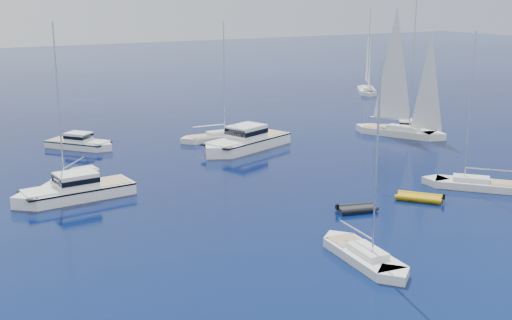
{
  "coord_description": "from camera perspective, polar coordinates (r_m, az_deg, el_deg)",
  "views": [
    {
      "loc": [
        -32.19,
        -28.91,
        17.45
      ],
      "look_at": [
        -2.04,
        23.44,
        2.2
      ],
      "focal_mm": 46.74,
      "sensor_mm": 36.0,
      "label": 1
    }
  ],
  "objects": [
    {
      "name": "tender_grey_near",
      "position": [
        55.44,
        8.6,
        -4.34
      ],
      "size": [
        3.76,
        2.67,
        0.95
      ],
      "primitive_type": null,
      "rotation": [
        0.0,
        0.0,
        4.46
      ],
      "color": "black",
      "rests_on": "ground"
    },
    {
      "name": "motor_cruiser_horizon",
      "position": [
        79.35,
        -14.78,
        0.99
      ],
      "size": [
        7.7,
        8.66,
        2.34
      ],
      "primitive_type": null,
      "rotation": [
        0.0,
        0.0,
        3.82
      ],
      "color": "white",
      "rests_on": "ground"
    },
    {
      "name": "sailboat_mid_r",
      "position": [
        64.39,
        18.23,
        -2.29
      ],
      "size": [
        8.57,
        9.25,
        14.73
      ],
      "primitive_type": null,
      "rotation": [
        0.0,
        0.0,
        0.72
      ],
      "color": "silver",
      "rests_on": "ground"
    },
    {
      "name": "motor_cruiser_far_r",
      "position": [
        87.62,
        13.0,
        2.31
      ],
      "size": [
        8.16,
        6.93,
        2.17
      ],
      "primitive_type": null,
      "rotation": [
        0.0,
        0.0,
        4.08
      ],
      "color": "white",
      "rests_on": "ground"
    },
    {
      "name": "sailboat_fore",
      "position": [
        45.66,
        9.21,
        -8.49
      ],
      "size": [
        3.46,
        9.74,
        14.01
      ],
      "primitive_type": null,
      "rotation": [
        0.0,
        0.0,
        3.04
      ],
      "color": "white",
      "rests_on": "ground"
    },
    {
      "name": "ground",
      "position": [
        46.65,
        16.97,
        -8.45
      ],
      "size": [
        400.0,
        400.0,
        0.0
      ],
      "primitive_type": "plane",
      "color": "#082051",
      "rests_on": "ground"
    },
    {
      "name": "motor_cruiser_distant",
      "position": [
        76.28,
        -0.95,
        0.94
      ],
      "size": [
        13.94,
        8.5,
        3.51
      ],
      "primitive_type": null,
      "rotation": [
        0.0,
        0.0,
        1.93
      ],
      "color": "white",
      "rests_on": "ground"
    },
    {
      "name": "tender_yellow",
      "position": [
        59.42,
        13.77,
        -3.33
      ],
      "size": [
        4.3,
        4.6,
        0.95
      ],
      "primitive_type": null,
      "rotation": [
        0.0,
        0.0,
        0.67
      ],
      "color": "#CA9C0B",
      "rests_on": "ground"
    },
    {
      "name": "sailboat_sails_far",
      "position": [
        121.44,
        9.44,
        5.71
      ],
      "size": [
        8.14,
        10.38,
        15.6
      ],
      "primitive_type": null,
      "rotation": [
        0.0,
        0.0,
        2.56
      ],
      "color": "white",
      "rests_on": "ground"
    },
    {
      "name": "sailboat_sails_r",
      "position": [
        85.64,
        12.16,
        2.09
      ],
      "size": [
        8.6,
        12.48,
        18.23
      ],
      "primitive_type": null,
      "rotation": [
        0.0,
        0.0,
        3.62
      ],
      "color": "white",
      "rests_on": "ground"
    },
    {
      "name": "motor_cruiser_centre",
      "position": [
        60.14,
        -15.25,
        -3.22
      ],
      "size": [
        11.5,
        4.28,
        2.96
      ],
      "primitive_type": null,
      "rotation": [
        0.0,
        0.0,
        1.64
      ],
      "color": "white",
      "rests_on": "ground"
    },
    {
      "name": "sailboat_centre",
      "position": [
        81.21,
        -3.33,
        1.73
      ],
      "size": [
        10.12,
        3.01,
        14.73
      ],
      "primitive_type": null,
      "rotation": [
        0.0,
        0.0,
        4.67
      ],
      "color": "silver",
      "rests_on": "ground"
    },
    {
      "name": "sailboat_mid_l",
      "position": [
        64.35,
        -15.65,
        -2.11
      ],
      "size": [
        8.95,
        9.9,
        15.6
      ],
      "primitive_type": null,
      "rotation": [
        0.0,
        0.0,
        2.44
      ],
      "color": "silver",
      "rests_on": "ground"
    }
  ]
}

